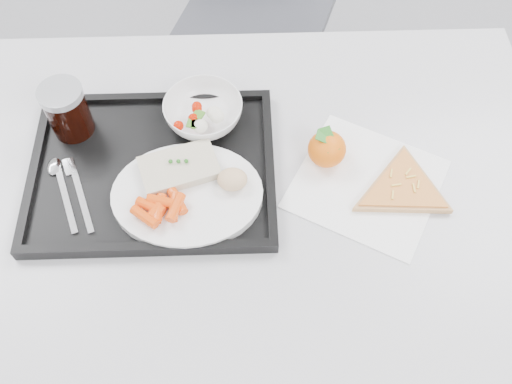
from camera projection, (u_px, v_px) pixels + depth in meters
room at (222, 21)px, 0.34m from camera, size 6.04×7.04×2.84m
table at (241, 203)px, 1.11m from camera, size 1.20×0.80×0.75m
tray at (153, 170)px, 1.06m from camera, size 0.45×0.35×0.03m
dinner_plate at (187, 195)px, 1.01m from camera, size 0.27×0.27×0.02m
fish_fillet at (179, 168)px, 1.02m from camera, size 0.16×0.12×0.03m
bread_roll at (232, 179)px, 1.00m from camera, size 0.06×0.05×0.03m
salad_bowl at (203, 112)px, 1.10m from camera, size 0.15×0.15×0.05m
cola_glass at (67, 110)px, 1.06m from camera, size 0.08×0.08×0.11m
cutlery at (67, 185)px, 1.03m from camera, size 0.11×0.17×0.01m
napkin at (367, 184)px, 1.05m from camera, size 0.33×0.33×0.00m
tangerine at (327, 149)px, 1.05m from camera, size 0.08×0.08×0.07m
pizza_slice at (403, 188)px, 1.04m from camera, size 0.28×0.28×0.02m
carrot_pile at (163, 207)px, 0.98m from camera, size 0.10×0.08×0.03m
salad_contents at (203, 117)px, 1.08m from camera, size 0.10×0.07×0.02m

